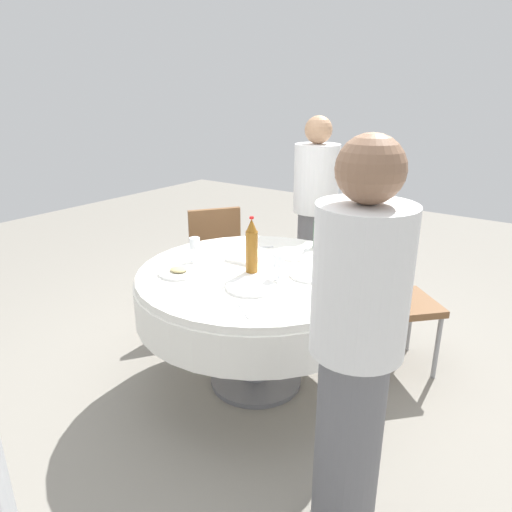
{
  "coord_description": "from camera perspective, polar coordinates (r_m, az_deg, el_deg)",
  "views": [
    {
      "loc": [
        1.44,
        -1.98,
        1.71
      ],
      "look_at": [
        0.0,
        0.0,
        0.83
      ],
      "focal_mm": 32.37,
      "sensor_mm": 36.0,
      "label": 1
    }
  ],
  "objects": [
    {
      "name": "wine_glass_left",
      "position": [
        2.78,
        -7.58,
        1.44
      ],
      "size": [
        0.06,
        0.06,
        0.15
      ],
      "color": "white",
      "rests_on": "dining_table"
    },
    {
      "name": "knife_north",
      "position": [
        2.18,
        -1.58,
        -6.63
      ],
      "size": [
        0.15,
        0.12,
        0.0
      ],
      "primitive_type": "cube",
      "rotation": [
        0.0,
        0.0,
        5.65
      ],
      "color": "silver",
      "rests_on": "dining_table"
    },
    {
      "name": "bottle_amber_north",
      "position": [
        2.79,
        9.57,
        1.8
      ],
      "size": [
        0.06,
        0.06,
        0.27
      ],
      "color": "#8C5619",
      "rests_on": "dining_table"
    },
    {
      "name": "wine_glass_east",
      "position": [
        2.9,
        10.62,
        1.88
      ],
      "size": [
        0.06,
        0.06,
        0.14
      ],
      "color": "white",
      "rests_on": "dining_table"
    },
    {
      "name": "chair_east",
      "position": [
        2.99,
        16.44,
        -4.59
      ],
      "size": [
        0.57,
        0.57,
        0.87
      ],
      "rotation": [
        0.0,
        0.0,
        -0.76
      ],
      "color": "brown",
      "rests_on": "ground_plane"
    },
    {
      "name": "plate_mid",
      "position": [
        2.89,
        4.64,
        0.26
      ],
      "size": [
        0.25,
        0.25,
        0.02
      ],
      "color": "white",
      "rests_on": "dining_table"
    },
    {
      "name": "person_west",
      "position": [
        1.74,
        12.23,
        -10.92
      ],
      "size": [
        0.34,
        0.34,
        1.59
      ],
      "rotation": [
        0.0,
        0.0,
        4.12
      ],
      "color": "slate",
      "rests_on": "ground_plane"
    },
    {
      "name": "bottle_dark_green_near",
      "position": [
        3.03,
        7.71,
        3.36
      ],
      "size": [
        0.07,
        0.07,
        0.27
      ],
      "color": "#194728",
      "rests_on": "dining_table"
    },
    {
      "name": "plate_front",
      "position": [
        2.63,
        -9.52,
        -1.94
      ],
      "size": [
        0.22,
        0.22,
        0.04
      ],
      "color": "white",
      "rests_on": "dining_table"
    },
    {
      "name": "plate_right",
      "position": [
        2.58,
        6.93,
        -2.26
      ],
      "size": [
        0.25,
        0.25,
        0.02
      ],
      "color": "white",
      "rests_on": "dining_table"
    },
    {
      "name": "folded_napkin",
      "position": [
        2.8,
        -1.38,
        -0.24
      ],
      "size": [
        0.18,
        0.18,
        0.02
      ],
      "primitive_type": "cube",
      "rotation": [
        0.0,
        0.0,
        0.02
      ],
      "color": "white",
      "rests_on": "dining_table"
    },
    {
      "name": "chair_outer",
      "position": [
        3.71,
        -5.39,
        0.89
      ],
      "size": [
        0.56,
        0.56,
        0.87
      ],
      "rotation": [
        0.0,
        0.0,
        0.95
      ],
      "color": "brown",
      "rests_on": "ground_plane"
    },
    {
      "name": "dining_table",
      "position": [
        2.7,
        -0.0,
        -4.77
      ],
      "size": [
        1.38,
        1.38,
        0.74
      ],
      "color": "white",
      "rests_on": "ground_plane"
    },
    {
      "name": "plate_south",
      "position": [
        2.4,
        -0.65,
        -3.84
      ],
      "size": [
        0.26,
        0.26,
        0.02
      ],
      "color": "white",
      "rests_on": "dining_table"
    },
    {
      "name": "ground_plane",
      "position": [
        2.99,
        -0.0,
        -15.15
      ],
      "size": [
        10.0,
        10.0,
        0.0
      ],
      "primitive_type": "plane",
      "color": "gray"
    },
    {
      "name": "bottle_amber_west",
      "position": [
        2.57,
        -0.54,
        1.18
      ],
      "size": [
        0.07,
        0.07,
        0.32
      ],
      "color": "#8C5619",
      "rests_on": "dining_table"
    },
    {
      "name": "wine_glass_rear",
      "position": [
        2.49,
        2.83,
        -0.67
      ],
      "size": [
        0.06,
        0.06,
        0.15
      ],
      "color": "white",
      "rests_on": "dining_table"
    },
    {
      "name": "person_north",
      "position": [
        3.62,
        7.28,
        5.09
      ],
      "size": [
        0.34,
        0.34,
        1.54
      ],
      "rotation": [
        0.0,
        0.0,
        0.21
      ],
      "color": "slate",
      "rests_on": "ground_plane"
    },
    {
      "name": "spoon_near",
      "position": [
        3.02,
        0.48,
        1.06
      ],
      "size": [
        0.14,
        0.13,
        0.0
      ],
      "primitive_type": "cube",
      "rotation": [
        0.0,
        0.0,
        0.74
      ],
      "color": "silver",
      "rests_on": "dining_table"
    }
  ]
}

